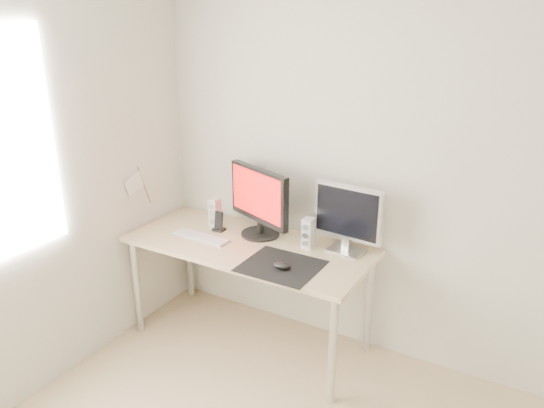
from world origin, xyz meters
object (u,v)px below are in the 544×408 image
at_px(main_monitor, 259,200).
at_px(keyboard, 200,237).
at_px(mouse, 282,265).
at_px(desk, 248,254).
at_px(speaker_right, 308,233).
at_px(second_monitor, 348,216).
at_px(speaker_left, 215,212).
at_px(phone_dock, 219,225).

height_order(main_monitor, keyboard, main_monitor).
height_order(mouse, desk, mouse).
bearing_deg(main_monitor, desk, -87.53).
relative_size(desk, main_monitor, 3.02).
bearing_deg(speaker_right, keyboard, -162.09).
xyz_separation_m(second_monitor, speaker_right, (-0.23, -0.07, -0.14)).
height_order(desk, speaker_left, speaker_left).
distance_m(speaker_right, phone_dock, 0.66).
bearing_deg(mouse, speaker_right, 89.70).
relative_size(mouse, phone_dock, 0.82).
bearing_deg(desk, keyboard, -164.80).
bearing_deg(speaker_right, second_monitor, 16.75).
relative_size(mouse, speaker_left, 0.57).
height_order(speaker_left, phone_dock, speaker_left).
height_order(mouse, speaker_left, speaker_left).
height_order(speaker_right, phone_dock, speaker_right).
bearing_deg(desk, main_monitor, 92.47).
bearing_deg(speaker_left, second_monitor, 3.90).
bearing_deg(phone_dock, speaker_right, 4.70).
bearing_deg(desk, phone_dock, 164.34).
distance_m(desk, phone_dock, 0.32).
bearing_deg(main_monitor, speaker_right, -2.52).
xyz_separation_m(mouse, main_monitor, (-0.37, 0.35, 0.23)).
height_order(desk, second_monitor, second_monitor).
xyz_separation_m(second_monitor, speaker_left, (-0.96, -0.07, -0.14)).
xyz_separation_m(second_monitor, phone_dock, (-0.88, -0.12, -0.20)).
bearing_deg(speaker_left, mouse, -25.41).
relative_size(main_monitor, phone_dock, 3.82).
bearing_deg(phone_dock, speaker_left, 141.52).
height_order(mouse, keyboard, mouse).
distance_m(desk, second_monitor, 0.71).
distance_m(mouse, second_monitor, 0.52).
distance_m(speaker_left, speaker_right, 0.72).
height_order(mouse, speaker_right, speaker_right).
bearing_deg(desk, second_monitor, 18.89).
relative_size(desk, second_monitor, 3.54).
bearing_deg(mouse, desk, 150.54).
relative_size(mouse, keyboard, 0.27).
xyz_separation_m(main_monitor, speaker_left, (-0.35, -0.01, -0.15)).
bearing_deg(speaker_left, phone_dock, -38.48).
bearing_deg(second_monitor, mouse, -119.72).
bearing_deg(keyboard, mouse, -9.82).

